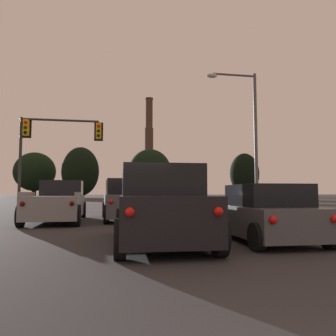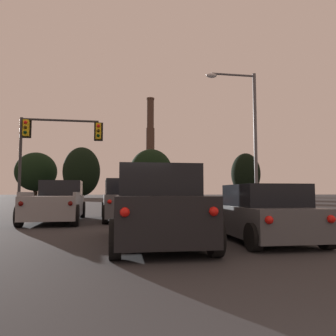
{
  "view_description": "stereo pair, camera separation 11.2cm",
  "coord_description": "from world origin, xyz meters",
  "views": [
    {
      "loc": [
        -0.83,
        -0.56,
        1.21
      ],
      "look_at": [
        3.37,
        23.78,
        3.13
      ],
      "focal_mm": 35.0,
      "sensor_mm": 36.0,
      "label": 1
    },
    {
      "loc": [
        -0.72,
        -0.58,
        1.21
      ],
      "look_at": [
        3.37,
        23.78,
        3.13
      ],
      "focal_mm": 35.0,
      "sensor_mm": 36.0,
      "label": 2
    }
  ],
  "objects": [
    {
      "name": "treeline_right_mid",
      "position": [
        40.58,
        97.03,
        7.36
      ],
      "size": [
        9.23,
        8.31,
        13.86
      ],
      "color": "black",
      "rests_on": "ground_plane"
    },
    {
      "name": "treeline_center_left",
      "position": [
        9.31,
        86.87,
        6.83
      ],
      "size": [
        11.61,
        10.45,
        13.1
      ],
      "color": "black",
      "rests_on": "ground_plane"
    },
    {
      "name": "treeline_left_mid",
      "position": [
        -9.1,
        89.28,
        7.01
      ],
      "size": [
        9.78,
        8.8,
        13.56
      ],
      "color": "black",
      "rests_on": "ground_plane"
    },
    {
      "name": "street_lamp",
      "position": [
        7.03,
        17.34,
        5.12
      ],
      "size": [
        3.06,
        0.36,
        8.34
      ],
      "color": "#56565B",
      "rests_on": "ground_plane"
    },
    {
      "name": "suv_center_lane_second",
      "position": [
        0.32,
        7.5,
        0.9
      ],
      "size": [
        2.21,
        4.95,
        1.86
      ],
      "rotation": [
        0.0,
        0.0,
        -0.02
      ],
      "color": "black",
      "rests_on": "ground_plane"
    },
    {
      "name": "traffic_light_overhead_left",
      "position": [
        -4.85,
        21.24,
        4.62
      ],
      "size": [
        5.3,
        0.5,
        6.05
      ],
      "color": "#2D2D30",
      "rests_on": "ground_plane"
    },
    {
      "name": "pickup_truck_left_lane_front",
      "position": [
        -3.12,
        14.47,
        0.8
      ],
      "size": [
        2.35,
        5.56,
        1.82
      ],
      "rotation": [
        0.0,
        0.0,
        0.03
      ],
      "color": "gray",
      "rests_on": "ground_plane"
    },
    {
      "name": "treeline_center_right",
      "position": [
        -22.49,
        97.44,
        7.35
      ],
      "size": [
        11.59,
        10.43,
        12.87
      ],
      "color": "black",
      "rests_on": "ground_plane"
    },
    {
      "name": "suv_center_lane_front",
      "position": [
        -0.16,
        14.75,
        0.9
      ],
      "size": [
        2.28,
        4.97,
        1.86
      ],
      "rotation": [
        0.0,
        0.0,
        0.04
      ],
      "color": "#4C4F54",
      "rests_on": "ground_plane"
    },
    {
      "name": "hatchback_right_lane_second",
      "position": [
        3.05,
        7.49,
        0.66
      ],
      "size": [
        1.93,
        4.12,
        1.44
      ],
      "rotation": [
        0.0,
        0.0,
        -0.01
      ],
      "color": "#4C4F54",
      "rests_on": "ground_plane"
    },
    {
      "name": "smokestack",
      "position": [
        17.37,
        161.06,
        19.34
      ],
      "size": [
        7.9,
        7.9,
        49.3
      ],
      "color": "#3C2B22",
      "rests_on": "ground_plane"
    }
  ]
}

